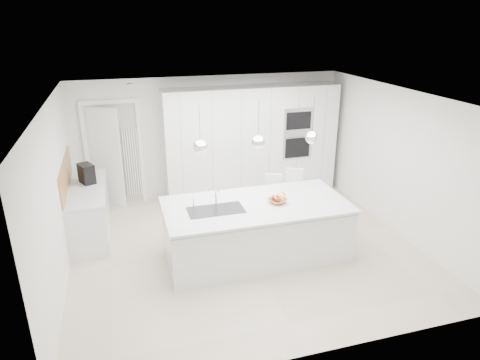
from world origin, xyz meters
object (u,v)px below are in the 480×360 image
object	(u,v)px
fruit_bowl	(277,201)
espresso_machine	(86,174)
bar_stool_right	(296,197)
island_base	(257,232)
bar_stool_left	(275,202)

from	to	relation	value
fruit_bowl	espresso_machine	size ratio (longest dim) A/B	0.83
espresso_machine	bar_stool_right	world-z (taller)	espresso_machine
espresso_machine	island_base	bearing A→B (deg)	-58.42
island_base	fruit_bowl	xyz separation A→B (m)	(0.33, -0.01, 0.50)
island_base	bar_stool_left	xyz separation A→B (m)	(0.64, 0.88, 0.06)
island_base	bar_stool_left	size ratio (longest dim) A/B	2.86
bar_stool_right	fruit_bowl	bearing A→B (deg)	-105.33
espresso_machine	bar_stool_right	distance (m)	3.73
island_base	fruit_bowl	size ratio (longest dim) A/B	10.01
bar_stool_left	espresso_machine	bearing A→B (deg)	-177.73
island_base	bar_stool_left	distance (m)	1.09
island_base	fruit_bowl	distance (m)	0.60
fruit_bowl	espresso_machine	xyz separation A→B (m)	(-2.86, 1.72, 0.13)
island_base	espresso_machine	world-z (taller)	espresso_machine
bar_stool_left	island_base	bearing A→B (deg)	-109.08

